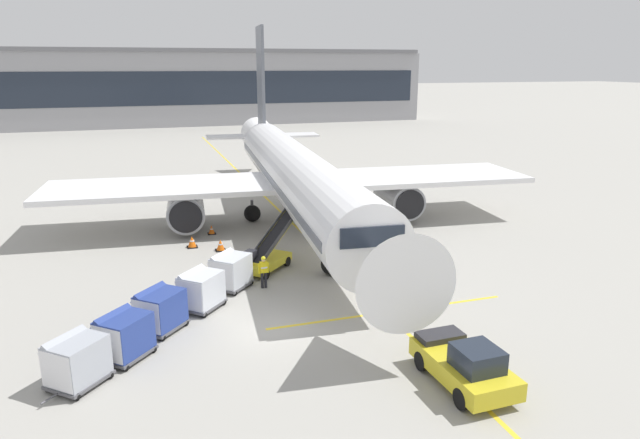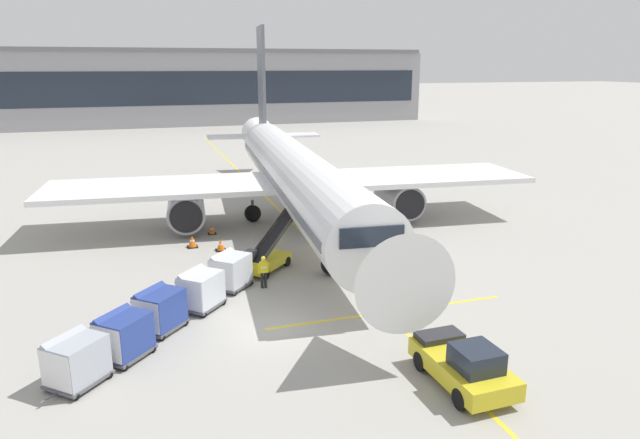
# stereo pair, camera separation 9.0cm
# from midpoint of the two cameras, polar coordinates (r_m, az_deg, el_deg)

# --- Properties ---
(ground_plane) EXTENTS (600.00, 600.00, 0.00)m
(ground_plane) POSITION_cam_midpoint_polar(r_m,az_deg,el_deg) (26.00, -5.07, -10.84)
(ground_plane) COLOR #9E9B93
(parked_airplane) EXTENTS (35.33, 45.72, 14.99)m
(parked_airplane) POSITION_cam_midpoint_polar(r_m,az_deg,el_deg) (41.91, -2.44, 4.47)
(parked_airplane) COLOR white
(parked_airplane) RESTS_ON ground
(belt_loader) EXTENTS (4.58, 4.64, 3.09)m
(belt_loader) POSITION_cam_midpoint_polar(r_m,az_deg,el_deg) (32.93, -5.18, -3.48)
(belt_loader) COLOR gold
(belt_loader) RESTS_ON ground
(baggage_cart_lead) EXTENTS (2.53, 2.56, 1.91)m
(baggage_cart_lead) POSITION_cam_midpoint_polar(r_m,az_deg,el_deg) (30.38, -8.83, -4.98)
(baggage_cart_lead) COLOR #515156
(baggage_cart_lead) RESTS_ON ground
(baggage_cart_second) EXTENTS (2.53, 2.56, 1.91)m
(baggage_cart_second) POSITION_cam_midpoint_polar(r_m,az_deg,el_deg) (28.18, -11.72, -6.76)
(baggage_cart_second) COLOR #515156
(baggage_cart_second) RESTS_ON ground
(baggage_cart_third) EXTENTS (2.53, 2.56, 1.91)m
(baggage_cart_third) POSITION_cam_midpoint_polar(r_m,az_deg,el_deg) (26.42, -15.57, -8.54)
(baggage_cart_third) COLOR #515156
(baggage_cart_third) RESTS_ON ground
(baggage_cart_fourth) EXTENTS (2.53, 2.56, 1.91)m
(baggage_cart_fourth) POSITION_cam_midpoint_polar(r_m,az_deg,el_deg) (24.49, -18.87, -10.77)
(baggage_cart_fourth) COLOR #515156
(baggage_cart_fourth) RESTS_ON ground
(baggage_cart_fifth) EXTENTS (2.53, 2.56, 1.91)m
(baggage_cart_fifth) POSITION_cam_midpoint_polar(r_m,az_deg,el_deg) (23.21, -23.01, -12.69)
(baggage_cart_fifth) COLOR #515156
(baggage_cart_fifth) RESTS_ON ground
(pushback_tug) EXTENTS (2.23, 4.46, 1.83)m
(pushback_tug) POSITION_cam_midpoint_polar(r_m,az_deg,el_deg) (22.15, 14.21, -13.78)
(pushback_tug) COLOR gold
(pushback_tug) RESTS_ON ground
(ground_crew_by_loader) EXTENTS (0.49, 0.41, 1.74)m
(ground_crew_by_loader) POSITION_cam_midpoint_polar(r_m,az_deg,el_deg) (29.99, -9.11, -5.26)
(ground_crew_by_loader) COLOR #514C42
(ground_crew_by_loader) RESTS_ON ground
(ground_crew_by_carts) EXTENTS (0.57, 0.26, 1.74)m
(ground_crew_by_carts) POSITION_cam_midpoint_polar(r_m,az_deg,el_deg) (30.20, -5.55, -4.99)
(ground_crew_by_carts) COLOR black
(ground_crew_by_carts) RESTS_ON ground
(safety_cone_engine_keepout) EXTENTS (0.55, 0.55, 0.63)m
(safety_cone_engine_keepout) POSITION_cam_midpoint_polar(r_m,az_deg,el_deg) (40.39, -10.62, -0.99)
(safety_cone_engine_keepout) COLOR black
(safety_cone_engine_keepout) RESTS_ON ground
(safety_cone_wingtip) EXTENTS (0.64, 0.64, 0.73)m
(safety_cone_wingtip) POSITION_cam_midpoint_polar(r_m,az_deg,el_deg) (36.71, -9.76, -2.52)
(safety_cone_wingtip) COLOR black
(safety_cone_wingtip) RESTS_ON ground
(safety_cone_nose_mark) EXTENTS (0.66, 0.66, 0.75)m
(safety_cone_nose_mark) POSITION_cam_midpoint_polar(r_m,az_deg,el_deg) (37.71, -12.50, -2.17)
(safety_cone_nose_mark) COLOR black
(safety_cone_nose_mark) RESTS_ON ground
(apron_guidance_line_lead_in) EXTENTS (0.20, 110.00, 0.01)m
(apron_guidance_line_lead_in) POSITION_cam_midpoint_polar(r_m,az_deg,el_deg) (41.92, -2.43, -0.57)
(apron_guidance_line_lead_in) COLOR yellow
(apron_guidance_line_lead_in) RESTS_ON ground
(apron_guidance_line_stop_bar) EXTENTS (12.00, 0.20, 0.01)m
(apron_guidance_line_stop_bar) POSITION_cam_midpoint_polar(r_m,az_deg,el_deg) (27.80, 6.95, -9.09)
(apron_guidance_line_stop_bar) COLOR yellow
(apron_guidance_line_stop_bar) RESTS_ON ground
(terminal_building) EXTENTS (118.70, 15.34, 14.16)m
(terminal_building) POSITION_cam_midpoint_polar(r_m,az_deg,el_deg) (117.47, -19.36, 12.24)
(terminal_building) COLOR #939399
(terminal_building) RESTS_ON ground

